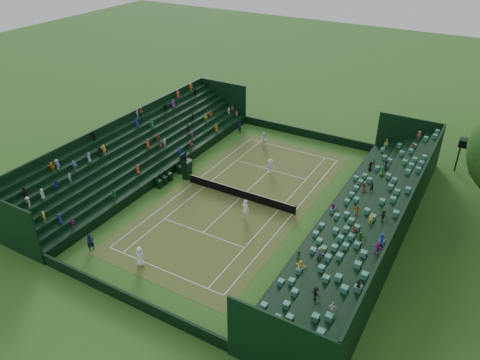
# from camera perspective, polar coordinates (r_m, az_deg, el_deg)

# --- Properties ---
(ground) EXTENTS (160.00, 160.00, 0.00)m
(ground) POSITION_cam_1_polar(r_m,az_deg,el_deg) (44.88, 0.00, -2.20)
(ground) COLOR #2C6720
(ground) RESTS_ON ground
(court_surface) EXTENTS (12.97, 26.77, 0.01)m
(court_surface) POSITION_cam_1_polar(r_m,az_deg,el_deg) (44.87, 0.00, -2.20)
(court_surface) COLOR #356521
(court_surface) RESTS_ON ground
(perimeter_wall_north) EXTENTS (17.17, 0.20, 1.00)m
(perimeter_wall_north) POSITION_cam_1_polar(r_m,az_deg,el_deg) (57.29, 7.99, 5.69)
(perimeter_wall_north) COLOR black
(perimeter_wall_north) RESTS_ON ground
(perimeter_wall_south) EXTENTS (17.17, 0.20, 1.00)m
(perimeter_wall_south) POSITION_cam_1_polar(r_m,az_deg,el_deg) (34.67, -13.62, -13.79)
(perimeter_wall_south) COLOR black
(perimeter_wall_south) RESTS_ON ground
(perimeter_wall_east) EXTENTS (0.20, 31.77, 1.00)m
(perimeter_wall_east) POSITION_cam_1_polar(r_m,az_deg,el_deg) (41.74, 10.18, -4.73)
(perimeter_wall_east) COLOR black
(perimeter_wall_east) RESTS_ON ground
(perimeter_wall_west) EXTENTS (0.20, 31.77, 1.00)m
(perimeter_wall_west) POSITION_cam_1_polar(r_m,az_deg,el_deg) (48.80, -8.67, 1.00)
(perimeter_wall_west) COLOR black
(perimeter_wall_west) RESTS_ON ground
(north_grandstand) EXTENTS (6.60, 32.00, 4.90)m
(north_grandstand) POSITION_cam_1_polar(r_m,az_deg,el_deg) (40.30, 15.87, -5.11)
(north_grandstand) COLOR black
(north_grandstand) RESTS_ON ground
(south_grandstand) EXTENTS (6.60, 32.00, 4.90)m
(south_grandstand) POSITION_cam_1_polar(r_m,az_deg,el_deg) (50.79, -12.50, 3.17)
(south_grandstand) COLOR black
(south_grandstand) RESTS_ON ground
(tennis_net) EXTENTS (11.67, 0.10, 1.06)m
(tennis_net) POSITION_cam_1_polar(r_m,az_deg,el_deg) (44.59, 0.00, -1.63)
(tennis_net) COLOR black
(tennis_net) RESTS_ON ground
(scoreboard_tower) EXTENTS (2.00, 1.00, 3.70)m
(scoreboard_tower) POSITION_cam_1_polar(r_m,az_deg,el_deg) (53.11, 26.16, 3.80)
(scoreboard_tower) COLOR black
(scoreboard_tower) RESTS_ON ground
(umpire_chair) EXTENTS (0.97, 0.97, 3.05)m
(umpire_chair) POSITION_cam_1_polar(r_m,az_deg,el_deg) (47.78, -6.52, 1.58)
(umpire_chair) COLOR black
(umpire_chair) RESTS_ON ground
(courtside_chairs) EXTENTS (0.56, 5.53, 1.21)m
(courtside_chairs) POSITION_cam_1_polar(r_m,az_deg,el_deg) (48.64, -8.00, 0.89)
(courtside_chairs) COLOR black
(courtside_chairs) RESTS_ON ground
(player_near_west) EXTENTS (0.97, 0.81, 1.69)m
(player_near_west) POSITION_cam_1_polar(r_m,az_deg,el_deg) (37.34, -12.11, -9.11)
(player_near_west) COLOR white
(player_near_west) RESTS_ON ground
(player_near_east) EXTENTS (0.75, 0.53, 1.98)m
(player_near_east) POSITION_cam_1_polar(r_m,az_deg,el_deg) (41.48, 0.67, -3.59)
(player_near_east) COLOR white
(player_near_east) RESTS_ON ground
(player_far_west) EXTENTS (0.96, 0.80, 1.78)m
(player_far_west) POSITION_cam_1_polar(r_m,az_deg,el_deg) (54.22, 2.93, 4.93)
(player_far_west) COLOR white
(player_far_west) RESTS_ON ground
(player_far_east) EXTENTS (1.20, 0.87, 1.67)m
(player_far_east) POSITION_cam_1_polar(r_m,az_deg,el_deg) (48.70, 3.72, 1.69)
(player_far_east) COLOR silver
(player_far_east) RESTS_ON ground
(line_judge_north) EXTENTS (0.39, 0.59, 1.62)m
(line_judge_north) POSITION_cam_1_polar(r_m,az_deg,el_deg) (57.71, -0.02, 6.52)
(line_judge_north) COLOR black
(line_judge_north) RESTS_ON ground
(line_judge_south) EXTENTS (0.58, 0.68, 1.59)m
(line_judge_south) POSITION_cam_1_polar(r_m,az_deg,el_deg) (39.84, -17.76, -7.26)
(line_judge_south) COLOR black
(line_judge_south) RESTS_ON ground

